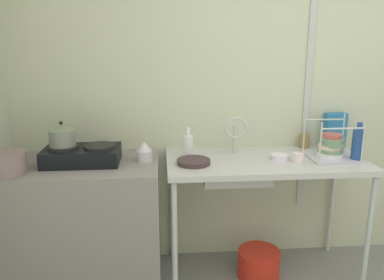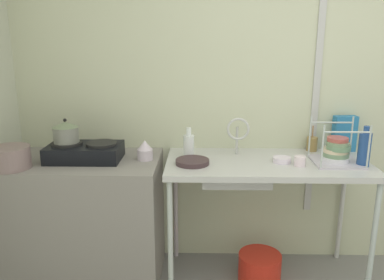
{
  "view_description": "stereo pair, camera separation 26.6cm",
  "coord_description": "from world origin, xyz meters",
  "px_view_note": "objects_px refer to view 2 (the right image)",
  "views": [
    {
      "loc": [
        -1.13,
        -1.21,
        1.73
      ],
      "look_at": [
        -0.92,
        1.36,
        1.06
      ],
      "focal_mm": 36.24,
      "sensor_mm": 36.0,
      "label": 1
    },
    {
      "loc": [
        -0.86,
        -1.21,
        1.73
      ],
      "look_at": [
        -0.92,
        1.36,
        1.06
      ],
      "focal_mm": 36.24,
      "sensor_mm": 36.0,
      "label": 2
    }
  ],
  "objects_px": {
    "percolator": "(145,150)",
    "cup_by_rack": "(300,161)",
    "frying_pan": "(192,162)",
    "bucket_on_floor": "(260,267)",
    "small_bowl_on_drainboard": "(282,160)",
    "pot_beside_stove": "(10,158)",
    "bottle_by_sink": "(189,146)",
    "faucet": "(238,131)",
    "pot_on_left_burner": "(66,132)",
    "cereal_box": "(344,134)",
    "utensil_jar": "(312,144)",
    "bottle_by_rack": "(364,149)",
    "stove": "(85,152)",
    "sink_basin": "(236,172)",
    "dish_rack": "(336,152)"
  },
  "relations": [
    {
      "from": "percolator",
      "to": "cup_by_rack",
      "type": "distance_m",
      "value": 1.06
    },
    {
      "from": "frying_pan",
      "to": "bucket_on_floor",
      "type": "relative_size",
      "value": 0.73
    },
    {
      "from": "percolator",
      "to": "frying_pan",
      "type": "distance_m",
      "value": 0.35
    },
    {
      "from": "percolator",
      "to": "frying_pan",
      "type": "xyz_separation_m",
      "value": [
        0.33,
        -0.09,
        -0.05
      ]
    },
    {
      "from": "percolator",
      "to": "small_bowl_on_drainboard",
      "type": "distance_m",
      "value": 0.95
    },
    {
      "from": "pot_beside_stove",
      "to": "bottle_by_sink",
      "type": "distance_m",
      "value": 1.19
    },
    {
      "from": "percolator",
      "to": "faucet",
      "type": "xyz_separation_m",
      "value": [
        0.65,
        0.09,
        0.12
      ]
    },
    {
      "from": "cup_by_rack",
      "to": "small_bowl_on_drainboard",
      "type": "relative_size",
      "value": 0.61
    },
    {
      "from": "pot_on_left_burner",
      "to": "cereal_box",
      "type": "distance_m",
      "value": 2.03
    },
    {
      "from": "pot_beside_stove",
      "to": "frying_pan",
      "type": "height_order",
      "value": "pot_beside_stove"
    },
    {
      "from": "small_bowl_on_drainboard",
      "to": "bucket_on_floor",
      "type": "relative_size",
      "value": 0.39
    },
    {
      "from": "cup_by_rack",
      "to": "bottle_by_sink",
      "type": "distance_m",
      "value": 0.77
    },
    {
      "from": "small_bowl_on_drainboard",
      "to": "bottle_by_sink",
      "type": "relative_size",
      "value": 0.56
    },
    {
      "from": "frying_pan",
      "to": "cereal_box",
      "type": "height_order",
      "value": "cereal_box"
    },
    {
      "from": "pot_beside_stove",
      "to": "utensil_jar",
      "type": "distance_m",
      "value": 2.14
    },
    {
      "from": "bottle_by_rack",
      "to": "utensil_jar",
      "type": "xyz_separation_m",
      "value": [
        -0.24,
        0.36,
        -0.06
      ]
    },
    {
      "from": "bottle_by_sink",
      "to": "percolator",
      "type": "bearing_deg",
      "value": -169.76
    },
    {
      "from": "pot_on_left_burner",
      "to": "bottle_by_sink",
      "type": "relative_size",
      "value": 0.8
    },
    {
      "from": "pot_beside_stove",
      "to": "frying_pan",
      "type": "distance_m",
      "value": 1.2
    },
    {
      "from": "small_bowl_on_drainboard",
      "to": "utensil_jar",
      "type": "relative_size",
      "value": 0.64
    },
    {
      "from": "stove",
      "to": "percolator",
      "type": "xyz_separation_m",
      "value": [
        0.42,
        0.02,
        0.01
      ]
    },
    {
      "from": "sink_basin",
      "to": "cereal_box",
      "type": "distance_m",
      "value": 0.91
    },
    {
      "from": "pot_beside_stove",
      "to": "bottle_by_sink",
      "type": "relative_size",
      "value": 1.2
    },
    {
      "from": "bottle_by_rack",
      "to": "cup_by_rack",
      "type": "bearing_deg",
      "value": -178.93
    },
    {
      "from": "stove",
      "to": "cup_by_rack",
      "type": "xyz_separation_m",
      "value": [
        1.47,
        -0.1,
        -0.03
      ]
    },
    {
      "from": "sink_basin",
      "to": "frying_pan",
      "type": "relative_size",
      "value": 2.04
    },
    {
      "from": "bucket_on_floor",
      "to": "faucet",
      "type": "bearing_deg",
      "value": 139.84
    },
    {
      "from": "utensil_jar",
      "to": "stove",
      "type": "bearing_deg",
      "value": -170.79
    },
    {
      "from": "pot_on_left_burner",
      "to": "cereal_box",
      "type": "height_order",
      "value": "pot_on_left_burner"
    },
    {
      "from": "frying_pan",
      "to": "cereal_box",
      "type": "xyz_separation_m",
      "value": [
        1.13,
        0.35,
        0.12
      ]
    },
    {
      "from": "utensil_jar",
      "to": "pot_on_left_burner",
      "type": "bearing_deg",
      "value": -171.41
    },
    {
      "from": "sink_basin",
      "to": "small_bowl_on_drainboard",
      "type": "height_order",
      "value": "small_bowl_on_drainboard"
    },
    {
      "from": "bucket_on_floor",
      "to": "utensil_jar",
      "type": "bearing_deg",
      "value": 37.2
    },
    {
      "from": "dish_rack",
      "to": "pot_beside_stove",
      "type": "bearing_deg",
      "value": -175.6
    },
    {
      "from": "faucet",
      "to": "frying_pan",
      "type": "xyz_separation_m",
      "value": [
        -0.32,
        -0.19,
        -0.17
      ]
    },
    {
      "from": "dish_rack",
      "to": "pot_on_left_burner",
      "type": "bearing_deg",
      "value": 179.29
    },
    {
      "from": "bottle_by_sink",
      "to": "bottle_by_rack",
      "type": "relative_size",
      "value": 0.8
    },
    {
      "from": "percolator",
      "to": "cereal_box",
      "type": "distance_m",
      "value": 1.49
    },
    {
      "from": "bottle_by_rack",
      "to": "sink_basin",
      "type": "bearing_deg",
      "value": 175.14
    },
    {
      "from": "dish_rack",
      "to": "bottle_by_rack",
      "type": "height_order",
      "value": "dish_rack"
    },
    {
      "from": "stove",
      "to": "percolator",
      "type": "height_order",
      "value": "percolator"
    },
    {
      "from": "stove",
      "to": "bottle_by_rack",
      "type": "height_order",
      "value": "bottle_by_rack"
    },
    {
      "from": "bottle_by_sink",
      "to": "cup_by_rack",
      "type": "bearing_deg",
      "value": -13.04
    },
    {
      "from": "cup_by_rack",
      "to": "cereal_box",
      "type": "bearing_deg",
      "value": 41.7
    },
    {
      "from": "cereal_box",
      "to": "utensil_jar",
      "type": "xyz_separation_m",
      "value": [
        -0.24,
        -0.0,
        -0.08
      ]
    },
    {
      "from": "faucet",
      "to": "dish_rack",
      "type": "bearing_deg",
      "value": -11.37
    },
    {
      "from": "pot_on_left_burner",
      "to": "small_bowl_on_drainboard",
      "type": "height_order",
      "value": "pot_on_left_burner"
    },
    {
      "from": "cup_by_rack",
      "to": "bottle_by_rack",
      "type": "height_order",
      "value": "bottle_by_rack"
    },
    {
      "from": "faucet",
      "to": "small_bowl_on_drainboard",
      "type": "bearing_deg",
      "value": -24.64
    },
    {
      "from": "frying_pan",
      "to": "percolator",
      "type": "bearing_deg",
      "value": 164.28
    }
  ]
}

